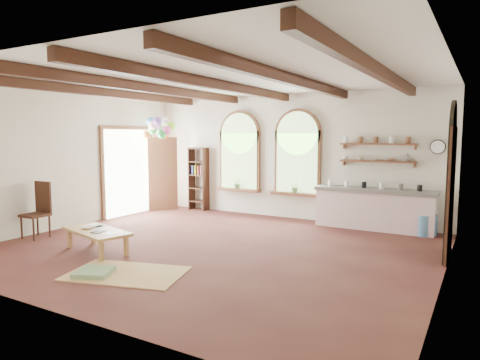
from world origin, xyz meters
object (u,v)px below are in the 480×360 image
Objects in this scene: kitchen_counter at (374,209)px; coffee_table at (97,232)px; side_chair at (37,222)px; balloon_cluster at (159,128)px.

kitchen_counter is 1.69× the size of coffee_table.
balloon_cluster is (0.37, 3.50, 2.01)m from side_chair.
balloon_cluster is at bearing 113.59° from coffee_table.
side_chair is 1.03× the size of balloon_cluster.
side_chair is at bearing -96.03° from balloon_cluster.
balloon_cluster reaches higher than kitchen_counter.
coffee_table is 1.38× the size of balloon_cluster.
balloon_cluster is at bearing -170.84° from kitchen_counter.
kitchen_counter reaches higher than coffee_table.
balloon_cluster is (-5.58, -0.90, 1.87)m from kitchen_counter.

